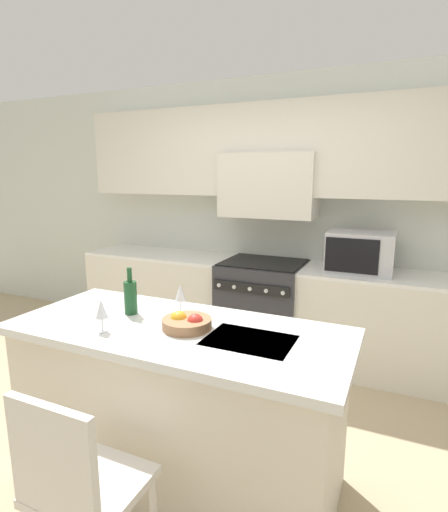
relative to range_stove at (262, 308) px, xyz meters
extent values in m
plane|color=tan|center=(0.00, -1.72, -0.47)|extent=(10.00, 10.00, 0.00)
cube|color=silver|center=(0.00, 0.36, 0.88)|extent=(10.00, 0.06, 2.70)
cube|color=silver|center=(0.00, 0.16, 1.51)|extent=(3.93, 0.34, 0.85)
cube|color=silver|center=(0.00, 0.13, 1.18)|extent=(0.91, 0.40, 0.60)
cube|color=silver|center=(-1.18, 0.02, -0.02)|extent=(1.58, 0.62, 0.88)
cube|color=white|center=(-1.18, 0.02, 0.43)|extent=(1.58, 0.62, 0.03)
cube|color=silver|center=(1.18, 0.02, -0.02)|extent=(1.58, 0.62, 0.88)
cube|color=white|center=(1.18, 0.02, 0.43)|extent=(1.58, 0.62, 0.03)
cube|color=#2D2D33|center=(0.00, 0.00, -0.01)|extent=(0.78, 0.66, 0.92)
cube|color=black|center=(0.00, 0.00, 0.46)|extent=(0.75, 0.61, 0.01)
cube|color=black|center=(0.00, -0.34, 0.29)|extent=(0.72, 0.02, 0.09)
cylinder|color=silver|center=(-0.30, -0.35, 0.29)|extent=(0.04, 0.02, 0.04)
cylinder|color=silver|center=(-0.15, -0.35, 0.29)|extent=(0.04, 0.02, 0.04)
cylinder|color=silver|center=(0.00, -0.35, 0.29)|extent=(0.04, 0.02, 0.04)
cylinder|color=silver|center=(0.15, -0.35, 0.29)|extent=(0.04, 0.02, 0.04)
cylinder|color=silver|center=(0.30, -0.35, 0.29)|extent=(0.04, 0.02, 0.04)
cube|color=#B7B7BC|center=(0.88, 0.02, 0.63)|extent=(0.55, 0.39, 0.35)
cube|color=black|center=(0.83, -0.18, 0.63)|extent=(0.43, 0.01, 0.29)
cube|color=beige|center=(0.12, -1.80, -0.02)|extent=(1.77, 0.75, 0.89)
cube|color=silver|center=(0.12, -1.80, 0.45)|extent=(1.88, 0.81, 0.04)
cube|color=#2D2D30|center=(0.54, -1.80, 0.46)|extent=(0.44, 0.32, 0.01)
cylinder|color=#B2B2B7|center=(0.54, -1.61, 0.47)|extent=(0.02, 0.02, 0.00)
cube|color=beige|center=(0.12, -2.50, 0.03)|extent=(0.42, 0.40, 0.04)
cube|color=beige|center=(0.12, -2.68, 0.27)|extent=(0.40, 0.04, 0.45)
cylinder|color=beige|center=(-0.06, -2.33, -0.23)|extent=(0.04, 0.04, 0.47)
cylinder|color=#194723|center=(-0.24, -1.73, 0.57)|extent=(0.08, 0.08, 0.20)
cylinder|color=#194723|center=(-0.24, -1.73, 0.71)|extent=(0.03, 0.03, 0.08)
cylinder|color=white|center=(-0.20, -2.02, 0.47)|extent=(0.06, 0.06, 0.01)
cylinder|color=white|center=(-0.20, -2.02, 0.51)|extent=(0.01, 0.01, 0.07)
cone|color=white|center=(-0.20, -2.02, 0.60)|extent=(0.06, 0.06, 0.10)
cylinder|color=white|center=(0.02, -1.60, 0.47)|extent=(0.06, 0.06, 0.01)
cylinder|color=white|center=(0.02, -1.60, 0.51)|extent=(0.01, 0.01, 0.07)
cone|color=white|center=(0.02, -1.60, 0.60)|extent=(0.06, 0.06, 0.10)
cylinder|color=#996B47|center=(0.18, -1.80, 0.50)|extent=(0.27, 0.27, 0.06)
sphere|color=gold|center=(0.13, -1.80, 0.51)|extent=(0.09, 0.09, 0.09)
sphere|color=red|center=(0.23, -1.80, 0.51)|extent=(0.09, 0.09, 0.09)
camera|label=1|loc=(1.20, -3.57, 1.29)|focal=28.00mm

